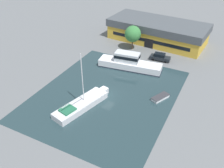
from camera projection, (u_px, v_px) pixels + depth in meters
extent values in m
plane|color=slate|center=(107.00, 94.00, 47.17)|extent=(440.00, 440.00, 0.00)
cube|color=#23383D|center=(107.00, 94.00, 47.17)|extent=(24.46, 30.31, 0.01)
cube|color=gold|center=(157.00, 35.00, 67.28)|extent=(25.66, 12.64, 3.51)
cube|color=#474C51|center=(158.00, 25.00, 65.79)|extent=(26.43, 13.02, 1.90)
cube|color=black|center=(149.00, 43.00, 63.69)|extent=(2.40, 0.24, 2.46)
cube|color=black|center=(149.00, 41.00, 63.31)|extent=(21.13, 1.61, 0.88)
cylinder|color=brown|center=(132.00, 44.00, 63.02)|extent=(0.31, 0.31, 2.60)
sphere|color=#387A3D|center=(133.00, 34.00, 61.47)|extent=(4.06, 4.06, 4.06)
cube|color=#1E2328|center=(160.00, 58.00, 58.26)|extent=(4.79, 2.12, 0.76)
cube|color=black|center=(160.00, 55.00, 57.92)|extent=(2.54, 1.74, 0.70)
cube|color=black|center=(165.00, 56.00, 57.54)|extent=(0.15, 1.42, 0.56)
cylinder|color=black|center=(167.00, 59.00, 58.60)|extent=(0.61, 0.24, 0.60)
cylinder|color=black|center=(165.00, 62.00, 57.38)|extent=(0.61, 0.24, 0.60)
cylinder|color=black|center=(155.00, 57.00, 59.53)|extent=(0.61, 0.24, 0.60)
cylinder|color=black|center=(153.00, 60.00, 58.32)|extent=(0.61, 0.24, 0.60)
cube|color=silver|center=(81.00, 105.00, 43.47)|extent=(5.50, 11.04, 1.13)
cube|color=silver|center=(104.00, 91.00, 47.18)|extent=(1.58, 1.49, 1.13)
cube|color=silver|center=(81.00, 102.00, 43.14)|extent=(5.28, 10.59, 0.08)
cylinder|color=silver|center=(82.00, 78.00, 41.14)|extent=(0.16, 0.16, 9.04)
cylinder|color=silver|center=(73.00, 101.00, 41.51)|extent=(1.31, 4.67, 0.12)
cube|color=#236647|center=(67.00, 110.00, 41.20)|extent=(2.58, 2.78, 0.30)
cube|color=white|center=(130.00, 65.00, 55.01)|extent=(14.13, 4.99, 1.62)
cube|color=black|center=(130.00, 68.00, 55.38)|extent=(14.27, 5.07, 0.18)
cube|color=silver|center=(127.00, 57.00, 54.19)|extent=(5.51, 3.01, 2.08)
cube|color=black|center=(127.00, 56.00, 54.08)|extent=(5.62, 3.08, 0.66)
cube|color=white|center=(160.00, 98.00, 45.85)|extent=(2.73, 3.74, 0.52)
cube|color=#333338|center=(160.00, 96.00, 45.68)|extent=(2.86, 3.90, 0.08)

